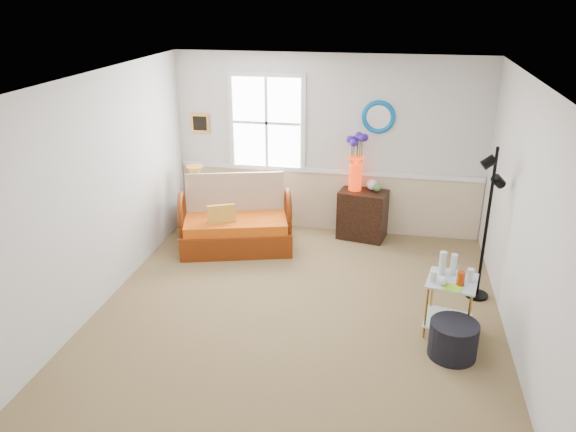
% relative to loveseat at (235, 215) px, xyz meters
% --- Properties ---
extents(floor, '(4.50, 5.00, 0.01)m').
position_rel_loveseat_xyz_m(floor, '(1.15, -1.56, -0.50)').
color(floor, olive).
rests_on(floor, ground).
extents(ceiling, '(4.50, 5.00, 0.01)m').
position_rel_loveseat_xyz_m(ceiling, '(1.15, -1.56, 2.10)').
color(ceiling, white).
rests_on(ceiling, walls).
extents(walls, '(4.51, 5.01, 2.60)m').
position_rel_loveseat_xyz_m(walls, '(1.15, -1.56, 0.80)').
color(walls, silver).
rests_on(walls, floor).
extents(wainscot, '(4.46, 0.02, 0.90)m').
position_rel_loveseat_xyz_m(wainscot, '(1.15, 0.92, -0.05)').
color(wainscot, '#C6AE8D').
rests_on(wainscot, walls).
extents(chair_rail, '(4.46, 0.04, 0.06)m').
position_rel_loveseat_xyz_m(chair_rail, '(1.15, 0.91, 0.42)').
color(chair_rail, white).
rests_on(chair_rail, walls).
extents(window, '(1.14, 0.06, 1.44)m').
position_rel_loveseat_xyz_m(window, '(0.25, 0.91, 1.10)').
color(window, white).
rests_on(window, walls).
extents(picture, '(0.28, 0.03, 0.28)m').
position_rel_loveseat_xyz_m(picture, '(-0.77, 0.92, 1.05)').
color(picture, gold).
rests_on(picture, walls).
extents(mirror, '(0.47, 0.07, 0.47)m').
position_rel_loveseat_xyz_m(mirror, '(1.85, 0.92, 1.25)').
color(mirror, '#0069C2').
rests_on(mirror, walls).
extents(loveseat, '(1.69, 1.24, 0.99)m').
position_rel_loveseat_xyz_m(loveseat, '(0.00, 0.00, 0.00)').
color(loveseat, '#763109').
rests_on(loveseat, floor).
extents(throw_pillow, '(0.38, 0.24, 0.37)m').
position_rel_loveseat_xyz_m(throw_pillow, '(-0.14, -0.20, 0.01)').
color(throw_pillow, '#B97624').
rests_on(throw_pillow, loveseat).
extents(lamp_stand, '(0.41, 0.41, 0.55)m').
position_rel_loveseat_xyz_m(lamp_stand, '(-0.74, 0.46, -0.22)').
color(lamp_stand, '#321910').
rests_on(lamp_stand, floor).
extents(table_lamp, '(0.35, 0.35, 0.45)m').
position_rel_loveseat_xyz_m(table_lamp, '(-0.74, 0.50, 0.28)').
color(table_lamp, '#AB6B26').
rests_on(table_lamp, lamp_stand).
extents(potted_plant, '(0.44, 0.46, 0.29)m').
position_rel_loveseat_xyz_m(potted_plant, '(-0.64, 0.39, 0.20)').
color(potted_plant, '#477A38').
rests_on(potted_plant, lamp_stand).
extents(cabinet, '(0.74, 0.55, 0.72)m').
position_rel_loveseat_xyz_m(cabinet, '(1.71, 0.70, -0.14)').
color(cabinet, '#321910').
rests_on(cabinet, floor).
extents(flower_vase, '(0.28, 0.28, 0.82)m').
position_rel_loveseat_xyz_m(flower_vase, '(1.58, 0.75, 0.63)').
color(flower_vase, red).
rests_on(flower_vase, cabinet).
extents(side_table, '(0.57, 0.57, 0.62)m').
position_rel_loveseat_xyz_m(side_table, '(2.78, -1.61, -0.18)').
color(side_table, olive).
rests_on(side_table, floor).
extents(tabletop_items, '(0.53, 0.53, 0.25)m').
position_rel_loveseat_xyz_m(tabletop_items, '(2.76, -1.63, 0.25)').
color(tabletop_items, silver).
rests_on(tabletop_items, side_table).
extents(floor_lamp, '(0.32, 0.32, 1.83)m').
position_rel_loveseat_xyz_m(floor_lamp, '(3.19, -0.77, 0.42)').
color(floor_lamp, black).
rests_on(floor_lamp, floor).
extents(ottoman, '(0.51, 0.51, 0.37)m').
position_rel_loveseat_xyz_m(ottoman, '(2.80, -2.03, -0.31)').
color(ottoman, black).
rests_on(ottoman, floor).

